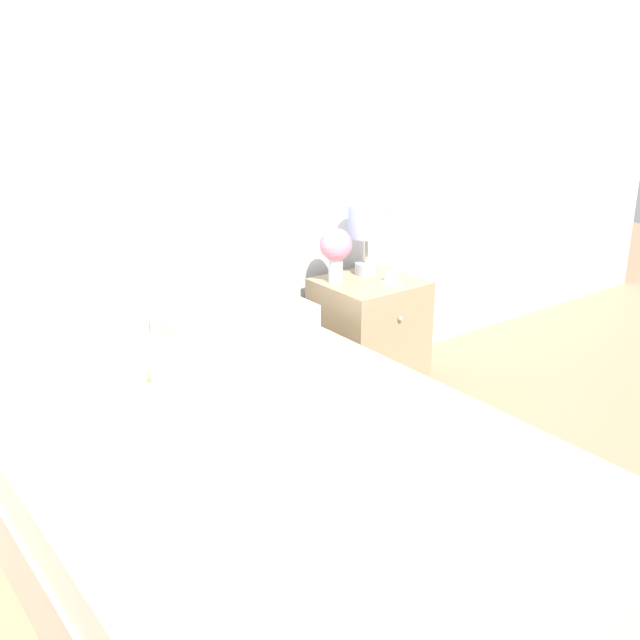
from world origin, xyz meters
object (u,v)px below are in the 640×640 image
object	(u,v)px
bed	(258,483)
teacup	(391,278)
table_lamp	(367,227)
nightstand	(368,338)
flower_vase	(336,249)

from	to	relation	value
bed	teacup	distance (m)	1.45
bed	teacup	xyz separation A→B (m)	(1.22, 0.67, 0.37)
bed	table_lamp	world-z (taller)	bed
table_lamp	teacup	bearing A→B (deg)	-88.05
nightstand	teacup	size ratio (longest dim) A/B	5.87
table_lamp	flower_vase	distance (m)	0.23
flower_vase	teacup	bearing A→B (deg)	-37.65
flower_vase	teacup	world-z (taller)	flower_vase
teacup	flower_vase	bearing A→B (deg)	142.35
nightstand	table_lamp	world-z (taller)	table_lamp
table_lamp	flower_vase	bearing A→B (deg)	-174.33
teacup	table_lamp	bearing A→B (deg)	91.95
bed	flower_vase	xyz separation A→B (m)	(1.01, 0.84, 0.52)
table_lamp	flower_vase	xyz separation A→B (m)	(-0.21, -0.02, -0.08)
nightstand	table_lamp	size ratio (longest dim) A/B	1.71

